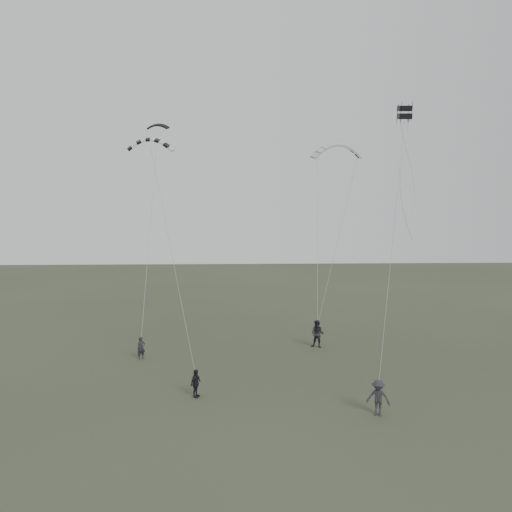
{
  "coord_description": "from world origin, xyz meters",
  "views": [
    {
      "loc": [
        -0.07,
        -26.0,
        9.53
      ],
      "look_at": [
        1.4,
        5.91,
        6.87
      ],
      "focal_mm": 35.0,
      "sensor_mm": 36.0,
      "label": 1
    }
  ],
  "objects_px": {
    "kite_dark_small": "(158,125)",
    "kite_pale_large": "(337,145)",
    "flyer_right": "(317,334)",
    "kite_striped": "(150,140)",
    "kite_box": "(405,112)",
    "flyer_center": "(196,383)",
    "flyer_far": "(378,398)",
    "flyer_left": "(141,348)"
  },
  "relations": [
    {
      "from": "flyer_left",
      "to": "kite_striped",
      "type": "relative_size",
      "value": 0.51
    },
    {
      "from": "flyer_left",
      "to": "kite_striped",
      "type": "height_order",
      "value": "kite_striped"
    },
    {
      "from": "flyer_right",
      "to": "kite_box",
      "type": "bearing_deg",
      "value": -32.18
    },
    {
      "from": "flyer_left",
      "to": "flyer_far",
      "type": "bearing_deg",
      "value": -65.93
    },
    {
      "from": "kite_box",
      "to": "kite_pale_large",
      "type": "bearing_deg",
      "value": 105.11
    },
    {
      "from": "flyer_far",
      "to": "kite_dark_small",
      "type": "distance_m",
      "value": 25.99
    },
    {
      "from": "flyer_center",
      "to": "flyer_far",
      "type": "height_order",
      "value": "flyer_far"
    },
    {
      "from": "flyer_center",
      "to": "kite_box",
      "type": "relative_size",
      "value": 1.96
    },
    {
      "from": "flyer_far",
      "to": "kite_pale_large",
      "type": "height_order",
      "value": "kite_pale_large"
    },
    {
      "from": "flyer_far",
      "to": "kite_dark_small",
      "type": "bearing_deg",
      "value": 151.55
    },
    {
      "from": "kite_dark_small",
      "to": "kite_striped",
      "type": "xyz_separation_m",
      "value": [
        0.49,
        -6.65,
        -2.08
      ]
    },
    {
      "from": "flyer_left",
      "to": "kite_striped",
      "type": "bearing_deg",
      "value": -25.53
    },
    {
      "from": "flyer_right",
      "to": "kite_pale_large",
      "type": "relative_size",
      "value": 0.49
    },
    {
      "from": "kite_dark_small",
      "to": "kite_pale_large",
      "type": "distance_m",
      "value": 13.97
    },
    {
      "from": "kite_dark_small",
      "to": "kite_striped",
      "type": "bearing_deg",
      "value": -75.39
    },
    {
      "from": "flyer_center",
      "to": "kite_dark_small",
      "type": "relative_size",
      "value": 0.88
    },
    {
      "from": "flyer_center",
      "to": "flyer_far",
      "type": "bearing_deg",
      "value": -79.41
    },
    {
      "from": "flyer_right",
      "to": "flyer_left",
      "type": "bearing_deg",
      "value": -143.39
    },
    {
      "from": "kite_dark_small",
      "to": "flyer_far",
      "type": "bearing_deg",
      "value": -42.35
    },
    {
      "from": "flyer_right",
      "to": "flyer_far",
      "type": "bearing_deg",
      "value": -60.15
    },
    {
      "from": "kite_dark_small",
      "to": "kite_pale_large",
      "type": "bearing_deg",
      "value": 8.87
    },
    {
      "from": "flyer_right",
      "to": "kite_striped",
      "type": "relative_size",
      "value": 0.68
    },
    {
      "from": "flyer_left",
      "to": "kite_striped",
      "type": "distance_m",
      "value": 13.6
    },
    {
      "from": "flyer_far",
      "to": "kite_box",
      "type": "distance_m",
      "value": 15.99
    },
    {
      "from": "flyer_far",
      "to": "kite_striped",
      "type": "height_order",
      "value": "kite_striped"
    },
    {
      "from": "flyer_right",
      "to": "flyer_center",
      "type": "height_order",
      "value": "flyer_right"
    },
    {
      "from": "kite_box",
      "to": "kite_dark_small",
      "type": "bearing_deg",
      "value": 151.38
    },
    {
      "from": "kite_striped",
      "to": "flyer_left",
      "type": "bearing_deg",
      "value": 179.11
    },
    {
      "from": "kite_pale_large",
      "to": "kite_box",
      "type": "distance_m",
      "value": 10.36
    },
    {
      "from": "flyer_far",
      "to": "flyer_left",
      "type": "bearing_deg",
      "value": 166.95
    },
    {
      "from": "flyer_right",
      "to": "kite_pale_large",
      "type": "distance_m",
      "value": 14.68
    },
    {
      "from": "flyer_right",
      "to": "flyer_far",
      "type": "height_order",
      "value": "flyer_right"
    },
    {
      "from": "flyer_center",
      "to": "kite_striped",
      "type": "bearing_deg",
      "value": 52.61
    },
    {
      "from": "kite_striped",
      "to": "kite_pale_large",
      "type": "bearing_deg",
      "value": 21.2
    },
    {
      "from": "kite_pale_large",
      "to": "kite_striped",
      "type": "relative_size",
      "value": 1.39
    },
    {
      "from": "flyer_right",
      "to": "kite_striped",
      "type": "bearing_deg",
      "value": -142.84
    },
    {
      "from": "kite_striped",
      "to": "kite_box",
      "type": "xyz_separation_m",
      "value": [
        15.13,
        -3.92,
        1.06
      ]
    },
    {
      "from": "kite_dark_small",
      "to": "kite_striped",
      "type": "distance_m",
      "value": 6.99
    },
    {
      "from": "kite_striped",
      "to": "flyer_center",
      "type": "bearing_deg",
      "value": -69.31
    },
    {
      "from": "kite_dark_small",
      "to": "kite_box",
      "type": "xyz_separation_m",
      "value": [
        15.62,
        -10.57,
        -1.02
      ]
    },
    {
      "from": "kite_box",
      "to": "flyer_right",
      "type": "bearing_deg",
      "value": 127.38
    },
    {
      "from": "kite_dark_small",
      "to": "kite_box",
      "type": "bearing_deg",
      "value": -23.72
    }
  ]
}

